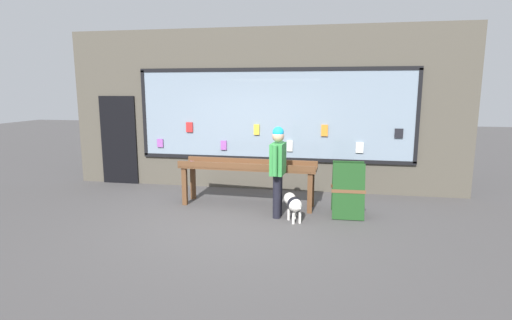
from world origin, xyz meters
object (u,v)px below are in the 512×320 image
small_dog (293,203)px  sandwich_board_sign (348,189)px  display_table_main (248,170)px  person_browsing (278,165)px

small_dog → sandwich_board_sign: sandwich_board_sign is taller
display_table_main → small_dog: display_table_main is taller
display_table_main → small_dog: bearing=-38.5°
sandwich_board_sign → person_browsing: bearing=-167.7°
small_dog → display_table_main: bearing=23.9°
display_table_main → person_browsing: person_browsing is taller
person_browsing → small_dog: 0.72m
display_table_main → person_browsing: (0.66, -0.59, 0.23)m
small_dog → sandwich_board_sign: size_ratio=0.55×
small_dog → person_browsing: bearing=31.3°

